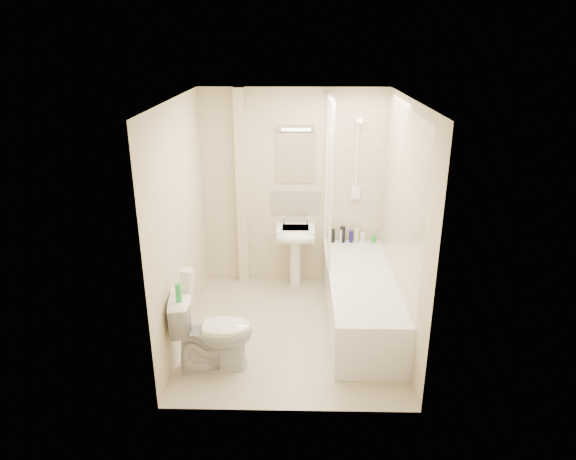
{
  "coord_description": "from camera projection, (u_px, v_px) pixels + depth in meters",
  "views": [
    {
      "loc": [
        0.07,
        -4.73,
        2.93
      ],
      "look_at": [
        -0.04,
        0.2,
        1.07
      ],
      "focal_mm": 32.0,
      "sensor_mm": 36.0,
      "label": 1
    }
  ],
  "objects": [
    {
      "name": "floor",
      "position": [
        291.0,
        330.0,
        5.46
      ],
      "size": [
        2.5,
        2.5,
        0.0
      ],
      "primitive_type": "plane",
      "color": "beige",
      "rests_on": "ground"
    },
    {
      "name": "bottle_blue",
      "position": [
        351.0,
        237.0,
        6.31
      ],
      "size": [
        0.05,
        0.05,
        0.15
      ],
      "primitive_type": "cylinder",
      "color": "#141459",
      "rests_on": "bathtub"
    },
    {
      "name": "mirror",
      "position": [
        296.0,
        159.0,
        6.06
      ],
      "size": [
        0.46,
        0.01,
        0.6
      ],
      "primitive_type": "cube",
      "color": "white",
      "rests_on": "wall_back"
    },
    {
      "name": "shower_screen",
      "position": [
        329.0,
        179.0,
        5.68
      ],
      "size": [
        0.04,
        0.92,
        1.8
      ],
      "color": "white",
      "rests_on": "bathtub"
    },
    {
      "name": "shower_fixture",
      "position": [
        357.0,
        163.0,
        6.01
      ],
      "size": [
        0.1,
        0.16,
        0.99
      ],
      "color": "white",
      "rests_on": "wall_back"
    },
    {
      "name": "tile_back",
      "position": [
        356.0,
        172.0,
        6.1
      ],
      "size": [
        0.7,
        0.01,
        1.75
      ],
      "primitive_type": "cube",
      "color": "beige",
      "rests_on": "wall_back"
    },
    {
      "name": "bottle_green",
      "position": [
        373.0,
        239.0,
        6.31
      ],
      "size": [
        0.07,
        0.07,
        0.09
      ],
      "primitive_type": "cylinder",
      "color": "green",
      "rests_on": "bathtub"
    },
    {
      "name": "toilet_roll_upper",
      "position": [
        187.0,
        275.0,
        4.62
      ],
      "size": [
        0.12,
        0.12,
        0.11
      ],
      "primitive_type": "cylinder",
      "color": "white",
      "rests_on": "toilet_roll_lower"
    },
    {
      "name": "ceiling",
      "position": [
        292.0,
        99.0,
        4.61
      ],
      "size": [
        2.2,
        2.5,
        0.02
      ],
      "primitive_type": "cube",
      "color": "white",
      "rests_on": "wall_back"
    },
    {
      "name": "strip_light",
      "position": [
        296.0,
        127.0,
        5.9
      ],
      "size": [
        0.42,
        0.07,
        0.07
      ],
      "primitive_type": "cube",
      "color": "silver",
      "rests_on": "wall_back"
    },
    {
      "name": "toilet",
      "position": [
        213.0,
        331.0,
        4.74
      ],
      "size": [
        0.61,
        0.85,
        0.75
      ],
      "primitive_type": "imported",
      "rotation": [
        0.0,
        0.0,
        1.7
      ],
      "color": "white",
      "rests_on": "ground"
    },
    {
      "name": "bottle_cream",
      "position": [
        357.0,
        235.0,
        6.3
      ],
      "size": [
        0.06,
        0.06,
        0.19
      ],
      "primitive_type": "cylinder",
      "color": "beige",
      "rests_on": "bathtub"
    },
    {
      "name": "wall_back",
      "position": [
        293.0,
        189.0,
        6.2
      ],
      "size": [
        2.2,
        0.02,
        2.4
      ],
      "primitive_type": "cube",
      "color": "beige",
      "rests_on": "ground"
    },
    {
      "name": "wall_right",
      "position": [
        404.0,
        225.0,
        5.01
      ],
      "size": [
        0.02,
        2.5,
        2.4
      ],
      "primitive_type": "cube",
      "color": "beige",
      "rests_on": "ground"
    },
    {
      "name": "tile_right",
      "position": [
        401.0,
        197.0,
        5.12
      ],
      "size": [
        0.01,
        2.1,
        1.75
      ],
      "primitive_type": "cube",
      "color": "beige",
      "rests_on": "wall_right"
    },
    {
      "name": "bottle_black_b",
      "position": [
        343.0,
        234.0,
        6.3
      ],
      "size": [
        0.07,
        0.07,
        0.2
      ],
      "primitive_type": "cylinder",
      "color": "black",
      "rests_on": "bathtub"
    },
    {
      "name": "splashback",
      "position": [
        296.0,
        203.0,
        6.25
      ],
      "size": [
        0.6,
        0.02,
        0.3
      ],
      "primitive_type": "cube",
      "color": "beige",
      "rests_on": "wall_back"
    },
    {
      "name": "toilet_roll_lower",
      "position": [
        187.0,
        285.0,
        4.68
      ],
      "size": [
        0.1,
        0.1,
        0.11
      ],
      "primitive_type": "cylinder",
      "color": "white",
      "rests_on": "toilet"
    },
    {
      "name": "bottle_black_a",
      "position": [
        333.0,
        236.0,
        6.31
      ],
      "size": [
        0.05,
        0.05,
        0.17
      ],
      "primitive_type": "cylinder",
      "color": "black",
      "rests_on": "bathtub"
    },
    {
      "name": "bottle_white_a",
      "position": [
        342.0,
        236.0,
        6.31
      ],
      "size": [
        0.06,
        0.06,
        0.17
      ],
      "primitive_type": "cylinder",
      "color": "silver",
      "rests_on": "bathtub"
    },
    {
      "name": "green_bottle",
      "position": [
        178.0,
        293.0,
        4.47
      ],
      "size": [
        0.05,
        0.05,
        0.17
      ],
      "primitive_type": "cylinder",
      "color": "green",
      "rests_on": "toilet"
    },
    {
      "name": "bathtub",
      "position": [
        361.0,
        298.0,
        5.53
      ],
      "size": [
        0.7,
        2.1,
        0.55
      ],
      "color": "white",
      "rests_on": "ground"
    },
    {
      "name": "wall_left",
      "position": [
        180.0,
        224.0,
        5.06
      ],
      "size": [
        0.02,
        2.5,
        2.4
      ],
      "primitive_type": "cube",
      "color": "beige",
      "rests_on": "ground"
    },
    {
      "name": "bottle_white_b",
      "position": [
        363.0,
        237.0,
        6.31
      ],
      "size": [
        0.06,
        0.06,
        0.13
      ],
      "primitive_type": "cylinder",
      "color": "white",
      "rests_on": "bathtub"
    },
    {
      "name": "pipe_boxing",
      "position": [
        242.0,
        190.0,
        6.16
      ],
      "size": [
        0.12,
        0.12,
        2.4
      ],
      "primitive_type": "cube",
      "color": "beige",
      "rests_on": "ground"
    },
    {
      "name": "pedestal_sink",
      "position": [
        295.0,
        241.0,
        6.19
      ],
      "size": [
        0.46,
        0.44,
        0.89
      ],
      "color": "white",
      "rests_on": "ground"
    }
  ]
}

